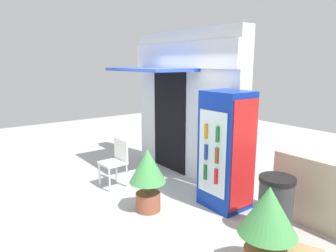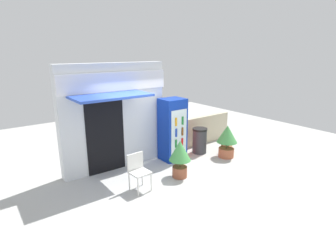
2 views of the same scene
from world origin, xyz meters
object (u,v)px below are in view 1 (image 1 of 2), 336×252
(potted_plant_near_shop, at_px, (148,173))
(trash_bin, at_px, (275,206))
(plastic_chair, at_px, (116,159))
(drink_cooler, at_px, (226,150))
(potted_plant_curbside, at_px, (268,223))

(potted_plant_near_shop, bearing_deg, trash_bin, 30.97)
(plastic_chair, distance_m, potted_plant_near_shop, 1.23)
(plastic_chair, height_order, potted_plant_near_shop, potted_plant_near_shop)
(drink_cooler, xyz_separation_m, potted_plant_near_shop, (-0.62, -1.10, -0.32))
(trash_bin, bearing_deg, potted_plant_near_shop, -149.03)
(drink_cooler, relative_size, potted_plant_near_shop, 1.86)
(potted_plant_curbside, distance_m, trash_bin, 0.91)
(drink_cooler, xyz_separation_m, trash_bin, (1.03, -0.11, -0.53))
(potted_plant_near_shop, distance_m, potted_plant_curbside, 2.08)
(drink_cooler, bearing_deg, potted_plant_near_shop, -119.24)
(potted_plant_curbside, height_order, trash_bin, potted_plant_curbside)
(plastic_chair, height_order, trash_bin, plastic_chair)
(plastic_chair, xyz_separation_m, trash_bin, (2.88, 0.90, -0.11))
(potted_plant_near_shop, xyz_separation_m, trash_bin, (1.65, 0.99, -0.21))
(drink_cooler, xyz_separation_m, potted_plant_curbside, (1.46, -0.90, -0.33))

